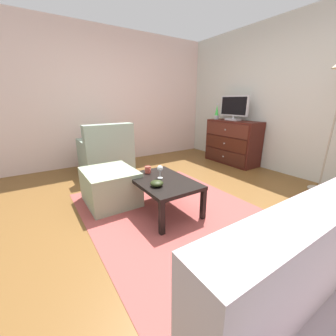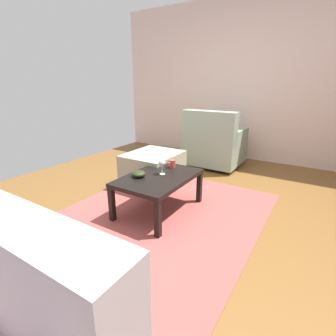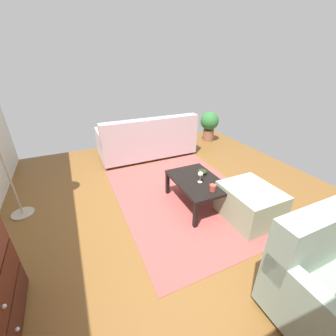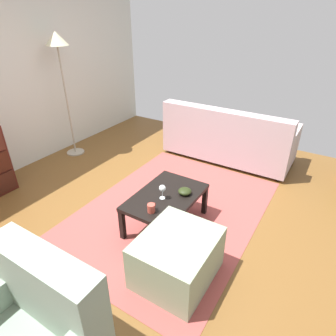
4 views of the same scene
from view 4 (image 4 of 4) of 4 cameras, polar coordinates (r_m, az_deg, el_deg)
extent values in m
cube|color=brown|center=(3.42, -4.09, -9.57)|extent=(5.57, 5.16, 0.05)
cube|color=#A24743|center=(3.45, 0.59, -8.54)|extent=(2.60, 1.90, 0.01)
cube|color=black|center=(3.03, -9.04, -11.02)|extent=(0.05, 0.05, 0.35)
cube|color=black|center=(3.56, -0.53, -3.83)|extent=(0.05, 0.05, 0.35)
cube|color=black|center=(2.78, -0.25, -14.88)|extent=(0.05, 0.05, 0.35)
cube|color=black|center=(3.35, 7.28, -6.40)|extent=(0.05, 0.05, 0.35)
cube|color=black|center=(3.04, -0.42, -5.77)|extent=(0.89, 0.59, 0.04)
cylinder|color=silver|center=(2.99, -1.10, -5.96)|extent=(0.06, 0.06, 0.00)
cylinder|color=silver|center=(2.96, -1.11, -5.21)|extent=(0.01, 0.01, 0.09)
sphere|color=silver|center=(2.92, -1.13, -4.03)|extent=(0.07, 0.07, 0.07)
cylinder|color=#B7473A|center=(2.78, -3.35, -7.95)|extent=(0.08, 0.08, 0.08)
torus|color=#B7473A|center=(2.81, -2.77, -7.37)|extent=(0.05, 0.01, 0.05)
ellipsoid|color=#242D13|center=(3.04, 3.35, -4.63)|extent=(0.14, 0.14, 0.06)
cylinder|color=#332319|center=(4.91, 22.83, 1.54)|extent=(0.05, 0.05, 0.05)
cylinder|color=#332319|center=(5.39, 4.20, 6.23)|extent=(0.05, 0.05, 0.05)
cylinder|color=#332319|center=(4.30, 21.03, -2.04)|extent=(0.05, 0.05, 0.05)
cylinder|color=#332319|center=(4.84, 0.35, 3.55)|extent=(0.05, 0.05, 0.05)
cube|color=#B9A5AC|center=(4.69, 11.94, 4.87)|extent=(0.85, 1.94, 0.37)
cube|color=#B9A5AC|center=(4.26, 10.89, 8.34)|extent=(0.20, 1.94, 0.44)
cube|color=#B9A5AC|center=(4.40, 23.41, 5.42)|extent=(0.81, 0.12, 0.20)
cube|color=#B9A5AC|center=(4.94, 2.28, 10.25)|extent=(0.81, 0.12, 0.20)
cylinder|color=tan|center=(4.82, 14.41, 8.61)|extent=(0.16, 0.40, 0.16)
cylinder|color=#332319|center=(2.67, -24.29, -25.89)|extent=(0.05, 0.05, 0.05)
cube|color=gray|center=(1.99, -22.69, -20.82)|extent=(0.20, 0.82, 0.50)
cube|color=#8F9F80|center=(2.61, 1.81, -17.33)|extent=(0.70, 0.60, 0.44)
cylinder|color=#A59E8C|center=(5.05, -17.82, 3.02)|extent=(0.28, 0.28, 0.02)
cylinder|color=#A59E8C|center=(4.76, -19.33, 12.01)|extent=(0.02, 0.02, 1.64)
cone|color=beige|center=(4.60, -21.31, 22.83)|extent=(0.32, 0.32, 0.18)
camera|label=1|loc=(4.15, 30.06, 13.57)|focal=22.53mm
camera|label=2|loc=(4.98, -1.61, 19.48)|focal=27.15mm
camera|label=3|loc=(2.77, -60.65, 10.29)|focal=23.18mm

